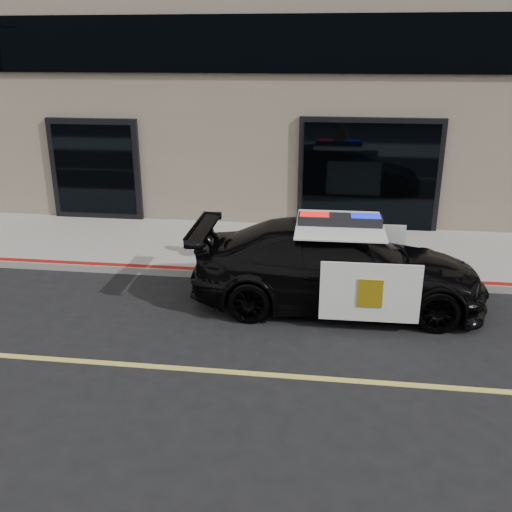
# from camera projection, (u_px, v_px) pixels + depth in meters

# --- Properties ---
(ground) EXTENTS (120.00, 120.00, 0.00)m
(ground) POSITION_uv_depth(u_px,v_px,m) (461.00, 389.00, 7.84)
(ground) COLOR black
(ground) RESTS_ON ground
(sidewalk_n) EXTENTS (60.00, 3.50, 0.15)m
(sidewalk_n) POSITION_uv_depth(u_px,v_px,m) (414.00, 255.00, 12.70)
(sidewalk_n) COLOR gray
(sidewalk_n) RESTS_ON ground
(police_car) EXTENTS (2.46, 5.25, 1.70)m
(police_car) POSITION_uv_depth(u_px,v_px,m) (338.00, 265.00, 10.17)
(police_car) COLOR black
(police_car) RESTS_ON ground
(fire_hydrant) EXTENTS (0.35, 0.48, 0.77)m
(fire_hydrant) POSITION_uv_depth(u_px,v_px,m) (205.00, 240.00, 12.33)
(fire_hydrant) COLOR silver
(fire_hydrant) RESTS_ON sidewalk_n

